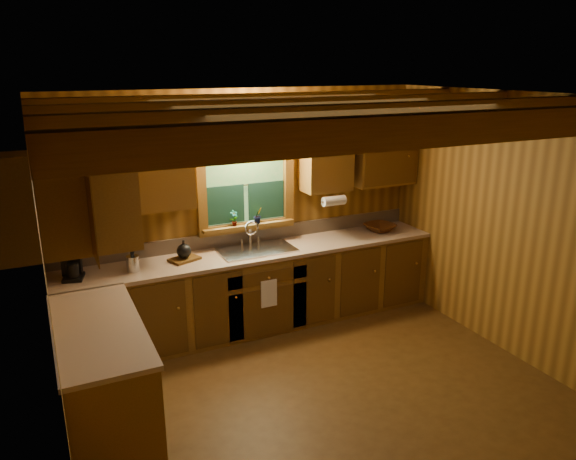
% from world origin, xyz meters
% --- Properties ---
extents(room, '(4.20, 4.20, 4.20)m').
position_xyz_m(room, '(0.00, 0.00, 1.30)').
color(room, '#4E3212').
rests_on(room, ground).
extents(ceiling_beams, '(4.20, 2.54, 0.18)m').
position_xyz_m(ceiling_beams, '(0.00, 0.00, 2.49)').
color(ceiling_beams, brown).
rests_on(ceiling_beams, room).
extents(base_cabinets, '(4.20, 2.22, 0.86)m').
position_xyz_m(base_cabinets, '(-0.49, 1.28, 0.43)').
color(base_cabinets, brown).
rests_on(base_cabinets, ground).
extents(countertop, '(4.20, 2.24, 0.04)m').
position_xyz_m(countertop, '(-0.48, 1.29, 0.88)').
color(countertop, tan).
rests_on(countertop, base_cabinets).
extents(backsplash, '(4.20, 0.02, 0.16)m').
position_xyz_m(backsplash, '(0.00, 1.89, 0.98)').
color(backsplash, tan).
rests_on(backsplash, room).
extents(dishwasher_panel, '(0.02, 0.60, 0.80)m').
position_xyz_m(dishwasher_panel, '(-1.47, 0.68, 0.43)').
color(dishwasher_panel, white).
rests_on(dishwasher_panel, base_cabinets).
extents(upper_cabinets, '(4.19, 1.77, 0.78)m').
position_xyz_m(upper_cabinets, '(-0.56, 1.42, 1.84)').
color(upper_cabinets, brown).
rests_on(upper_cabinets, room).
extents(window, '(1.12, 0.08, 1.00)m').
position_xyz_m(window, '(0.00, 1.87, 1.53)').
color(window, brown).
rests_on(window, room).
extents(window_sill, '(1.06, 0.14, 0.04)m').
position_xyz_m(window_sill, '(0.00, 1.82, 1.12)').
color(window_sill, brown).
rests_on(window_sill, room).
extents(wall_sconce, '(0.45, 0.21, 0.17)m').
position_xyz_m(wall_sconce, '(0.00, 1.75, 2.16)').
color(wall_sconce, black).
rests_on(wall_sconce, room).
extents(paper_towel_roll, '(0.27, 0.11, 0.11)m').
position_xyz_m(paper_towel_roll, '(0.92, 1.53, 1.37)').
color(paper_towel_roll, white).
rests_on(paper_towel_roll, upper_cabinets).
extents(dish_towel, '(0.18, 0.01, 0.30)m').
position_xyz_m(dish_towel, '(0.00, 1.26, 0.52)').
color(dish_towel, white).
rests_on(dish_towel, base_cabinets).
extents(sink, '(0.82, 0.48, 0.43)m').
position_xyz_m(sink, '(0.00, 1.60, 0.86)').
color(sink, silver).
rests_on(sink, countertop).
extents(coffee_maker, '(0.18, 0.23, 0.32)m').
position_xyz_m(coffee_maker, '(-1.87, 1.60, 1.06)').
color(coffee_maker, black).
rests_on(coffee_maker, countertop).
extents(utensil_crock, '(0.13, 0.13, 0.35)m').
position_xyz_m(utensil_crock, '(-1.32, 1.54, 0.99)').
color(utensil_crock, silver).
rests_on(utensil_crock, countertop).
extents(cutting_board, '(0.35, 0.30, 0.03)m').
position_xyz_m(cutting_board, '(-0.79, 1.62, 0.91)').
color(cutting_board, '#523411').
rests_on(cutting_board, countertop).
extents(teakettle, '(0.15, 0.15, 0.19)m').
position_xyz_m(teakettle, '(-0.79, 1.62, 1.00)').
color(teakettle, black).
rests_on(teakettle, cutting_board).
extents(wicker_basket, '(0.41, 0.41, 0.09)m').
position_xyz_m(wicker_basket, '(1.62, 1.61, 0.94)').
color(wicker_basket, '#48230C').
rests_on(wicker_basket, countertop).
extents(potted_plant_left, '(0.11, 0.09, 0.18)m').
position_xyz_m(potted_plant_left, '(-0.17, 1.81, 1.23)').
color(potted_plant_left, '#523411').
rests_on(potted_plant_left, window_sill).
extents(potted_plant_right, '(0.12, 0.11, 0.18)m').
position_xyz_m(potted_plant_right, '(0.11, 1.79, 1.23)').
color(potted_plant_right, '#523411').
rests_on(potted_plant_right, window_sill).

